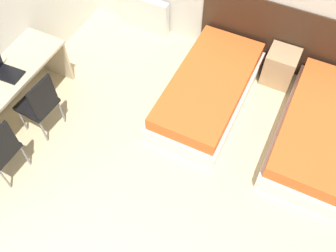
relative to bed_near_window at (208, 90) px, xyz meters
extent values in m
cube|color=#382316|center=(0.76, 1.03, 0.32)|extent=(2.61, 0.03, 1.07)
cube|color=silver|center=(0.00, 0.00, -0.09)|extent=(0.99, 2.00, 0.24)
cube|color=#E05B23|center=(0.00, 0.00, 0.13)|extent=(0.91, 1.92, 0.20)
cube|color=silver|center=(1.52, 0.00, -0.09)|extent=(0.99, 2.00, 0.24)
cube|color=#E05B23|center=(1.52, 0.00, 0.13)|extent=(0.91, 1.92, 0.20)
cube|color=tan|center=(0.76, 0.80, 0.05)|extent=(0.42, 0.40, 0.52)
cube|color=silver|center=(-1.48, 0.95, 0.08)|extent=(0.78, 0.12, 0.58)
cube|color=#C6B28E|center=(-2.17, -0.50, 0.14)|extent=(0.52, 0.04, 0.71)
cube|color=black|center=(-1.77, -1.35, 0.24)|extent=(0.44, 0.44, 0.05)
cube|color=black|center=(-1.58, -1.37, 0.50)|extent=(0.06, 0.37, 0.46)
cylinder|color=slate|center=(-1.96, -1.51, 0.00)|extent=(0.02, 0.02, 0.43)
cylinder|color=slate|center=(-1.93, -1.16, 0.00)|extent=(0.02, 0.02, 0.43)
cylinder|color=slate|center=(-1.61, -1.54, 0.00)|extent=(0.02, 0.02, 0.43)
cylinder|color=slate|center=(-1.58, -1.19, 0.00)|extent=(0.02, 0.02, 0.43)
cube|color=black|center=(-1.58, -2.10, 0.50)|extent=(0.04, 0.37, 0.46)
cylinder|color=slate|center=(-1.94, -1.91, 0.00)|extent=(0.02, 0.02, 0.43)
cylinder|color=slate|center=(-1.60, -2.28, 0.00)|extent=(0.02, 0.02, 0.43)
cylinder|color=slate|center=(-1.59, -1.93, 0.00)|extent=(0.02, 0.02, 0.43)
cube|color=black|center=(-2.14, -1.28, 0.54)|extent=(0.35, 0.25, 0.02)
camera|label=1|loc=(0.96, -3.22, 3.90)|focal=40.00mm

